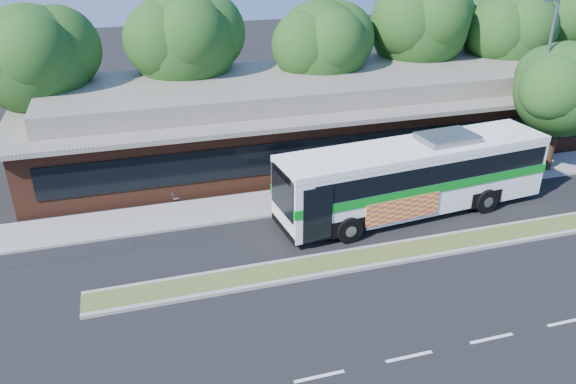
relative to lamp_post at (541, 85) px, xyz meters
name	(u,v)px	position (x,y,z in m)	size (l,w,h in m)	color
ground	(418,259)	(-9.56, -6.00, -4.90)	(120.00, 120.00, 0.00)	black
median_strip	(411,250)	(-9.56, -5.40, -4.83)	(26.00, 1.10, 0.15)	#455825
sidewalk	(356,191)	(-9.56, 0.40, -4.84)	(44.00, 2.60, 0.12)	gray
plaza_building	(315,113)	(-9.56, 6.99, -2.77)	(33.20, 11.20, 4.45)	#54291A
lamp_post	(541,85)	(0.00, 0.00, 0.00)	(0.93, 0.18, 9.07)	slate
tree_bg_a	(41,57)	(-24.15, 9.14, 0.97)	(6.47, 5.80, 8.63)	black
tree_bg_b	(191,40)	(-16.13, 10.14, 1.24)	(6.69, 6.00, 9.00)	black
tree_bg_c	(326,45)	(-8.16, 9.13, 0.69)	(6.24, 5.60, 8.26)	black
tree_bg_d	(425,23)	(-1.12, 10.15, 1.52)	(6.91, 6.20, 9.37)	black
tree_bg_e	(512,31)	(4.85, 9.14, 0.84)	(6.47, 5.80, 8.50)	black
transit_bus	(415,172)	(-7.88, -2.20, -2.88)	(13.14, 4.04, 3.63)	white
sedan	(143,181)	(-19.81, 3.45, -4.26)	(1.80, 4.42, 1.28)	silver
sidewalk_tree	(568,86)	(1.79, 0.11, -0.25)	(5.42, 4.86, 6.97)	black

